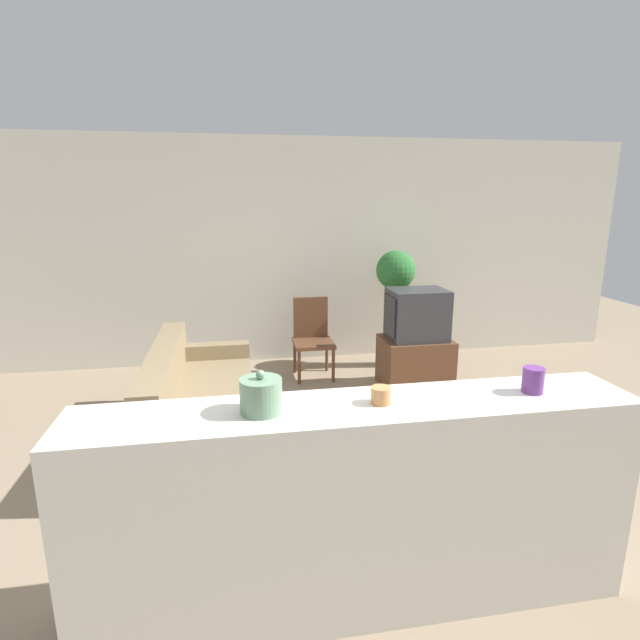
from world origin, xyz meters
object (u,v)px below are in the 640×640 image
at_px(television, 417,314).
at_px(decorative_bowl, 261,395).
at_px(couch, 200,410).
at_px(potted_plant, 396,273).
at_px(wooden_chair, 312,335).

height_order(television, decorative_bowl, decorative_bowl).
bearing_deg(decorative_bowl, couch, 102.62).
relative_size(television, potted_plant, 0.99).
bearing_deg(television, potted_plant, 90.06).
distance_m(couch, decorative_bowl, 2.09).
distance_m(television, decorative_bowl, 3.32).
distance_m(wooden_chair, potted_plant, 1.23).
xyz_separation_m(wooden_chair, decorative_bowl, (-0.76, -3.33, 0.67)).
bearing_deg(couch, wooden_chair, 51.21).
xyz_separation_m(couch, decorative_bowl, (0.42, -1.86, 0.85)).
xyz_separation_m(couch, potted_plant, (2.20, 1.64, 0.84)).
relative_size(couch, decorative_bowl, 9.71).
bearing_deg(television, couch, -157.35).
xyz_separation_m(wooden_chair, potted_plant, (1.02, 0.17, 0.66)).
distance_m(television, wooden_chair, 1.21).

